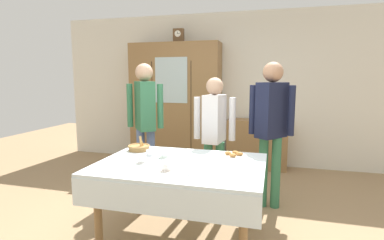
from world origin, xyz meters
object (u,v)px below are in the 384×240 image
spoon_near_left (252,168)px  pastry_plate (234,155)px  person_behind_table_left (145,114)px  dining_table (180,174)px  wall_cabinet (175,104)px  person_by_cabinet (214,128)px  person_near_right_end (271,120)px  tea_cup_front_edge (150,154)px  book_stack (258,118)px  bookshelf_low (257,144)px  bread_basket (139,147)px  mantel_clock (179,36)px  spoon_front_edge (186,175)px  spoon_far_left (189,162)px  tea_cup_far_right (164,155)px  tea_cup_near_right (142,160)px  tea_cup_back_edge (167,168)px

spoon_near_left → pastry_plate: bearing=120.2°
person_behind_table_left → dining_table: bearing=-53.1°
wall_cabinet → person_by_cabinet: 1.88m
person_near_right_end → person_by_cabinet: 0.69m
person_by_cabinet → tea_cup_front_edge: bearing=-120.6°
book_stack → tea_cup_front_edge: (-0.94, -2.46, -0.07)m
bookshelf_low → pastry_plate: bearing=-92.8°
dining_table → bread_basket: 0.71m
book_stack → person_near_right_end: (0.24, -1.59, 0.20)m
mantel_clock → spoon_front_edge: (0.98, -2.89, -1.51)m
dining_table → tea_cup_front_edge: (-0.37, 0.18, 0.13)m
pastry_plate → person_behind_table_left: (-1.29, 0.73, 0.29)m
spoon_far_left → person_near_right_end: 1.26m
person_behind_table_left → person_near_right_end: bearing=-2.5°
dining_table → wall_cabinet: size_ratio=0.71×
mantel_clock → bookshelf_low: 2.33m
tea_cup_far_right → spoon_front_edge: bearing=-52.0°
person_behind_table_left → wall_cabinet: bearing=92.3°
dining_table → bread_basket: size_ratio=6.43×
bookshelf_low → bread_basket: (-1.15, -2.27, 0.39)m
tea_cup_near_right → spoon_near_left: bearing=6.0°
bookshelf_low → tea_cup_front_edge: 2.66m
dining_table → mantel_clock: bearing=107.8°
spoon_near_left → spoon_front_edge: bearing=-146.7°
bread_basket → spoon_near_left: bearing=-15.2°
bread_basket → person_behind_table_left: person_behind_table_left is taller
bookshelf_low → book_stack: (-0.00, 0.00, 0.45)m
spoon_front_edge → person_behind_table_left: bearing=124.9°
person_near_right_end → pastry_plate: bearing=-117.9°
spoon_front_edge → dining_table: bearing=116.3°
mantel_clock → person_by_cabinet: (0.96, -1.57, -1.34)m
wall_cabinet → spoon_front_edge: size_ratio=18.23×
dining_table → spoon_near_left: (0.66, 0.04, 0.11)m
pastry_plate → person_by_cabinet: person_by_cabinet is taller
book_stack → spoon_near_left: (0.09, -2.61, -0.10)m
book_stack → tea_cup_back_edge: book_stack is taller
tea_cup_far_right → tea_cup_front_edge: bearing=172.5°
person_behind_table_left → person_near_right_end: (1.64, -0.07, -0.00)m
wall_cabinet → bread_basket: (0.31, -2.22, -0.28)m
wall_cabinet → spoon_far_left: size_ratio=18.23×
bookshelf_low → spoon_front_edge: size_ratio=8.51×
tea_cup_near_right → pastry_plate: (0.80, 0.45, -0.01)m
tea_cup_far_right → tea_cup_front_edge: (-0.16, 0.02, -0.00)m
spoon_far_left → person_behind_table_left: person_behind_table_left is taller
mantel_clock → pastry_plate: 2.96m
tea_cup_far_right → tea_cup_near_right: same height
person_by_cabinet → tea_cup_near_right: bearing=-113.3°
dining_table → spoon_near_left: size_ratio=12.98×
wall_cabinet → bookshelf_low: size_ratio=2.14×
spoon_front_edge → person_near_right_end: size_ratio=0.07×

